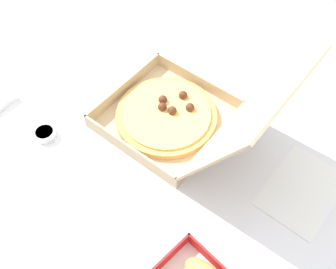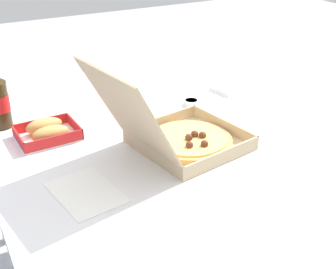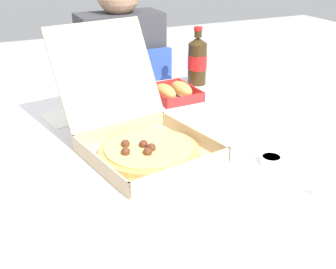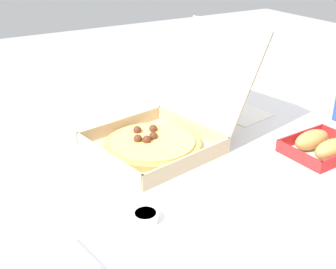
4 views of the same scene
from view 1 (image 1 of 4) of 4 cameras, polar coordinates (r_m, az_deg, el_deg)
ground_plane at (r=1.66m, az=-0.98°, el=-16.04°), size 10.00×10.00×0.00m
dining_table at (r=1.05m, az=-1.49°, el=-3.41°), size 1.48×1.10×0.73m
pizza_box_open at (r=1.00m, az=1.52°, el=2.73°), size 0.37×0.49×0.31m
paper_menu at (r=0.98m, az=18.92°, el=-7.68°), size 0.23×0.18×0.00m
dipping_sauce_cup at (r=1.06m, az=-17.48°, el=0.14°), size 0.06×0.06×0.02m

